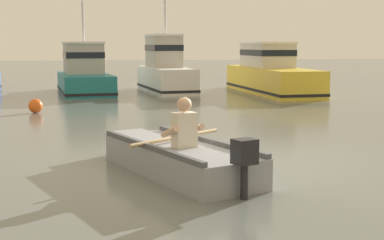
% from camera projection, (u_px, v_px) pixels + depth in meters
% --- Properties ---
extents(ground_plane, '(120.00, 120.00, 0.00)m').
position_uv_depth(ground_plane, '(235.00, 160.00, 9.58)').
color(ground_plane, slate).
extents(rowboat_with_person, '(2.16, 3.61, 1.19)m').
position_uv_depth(rowboat_with_person, '(177.00, 157.00, 8.58)').
color(rowboat_with_person, gray).
rests_on(rowboat_with_person, ground).
extents(moored_boat_teal, '(2.47, 4.96, 3.67)m').
position_uv_depth(moored_boat_teal, '(84.00, 74.00, 22.64)').
color(moored_boat_teal, '#1E727A').
rests_on(moored_boat_teal, ground).
extents(moored_boat_white, '(2.07, 4.77, 3.86)m').
position_uv_depth(moored_boat_white, '(165.00, 70.00, 23.26)').
color(moored_boat_white, white).
rests_on(moored_boat_white, ground).
extents(moored_boat_yellow, '(2.19, 6.73, 2.05)m').
position_uv_depth(moored_boat_yellow, '(270.00, 74.00, 22.72)').
color(moored_boat_yellow, gold).
rests_on(moored_boat_yellow, ground).
extents(mooring_buoy, '(0.41, 0.41, 0.41)m').
position_uv_depth(mooring_buoy, '(36.00, 106.00, 16.07)').
color(mooring_buoy, '#E55919').
rests_on(mooring_buoy, ground).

